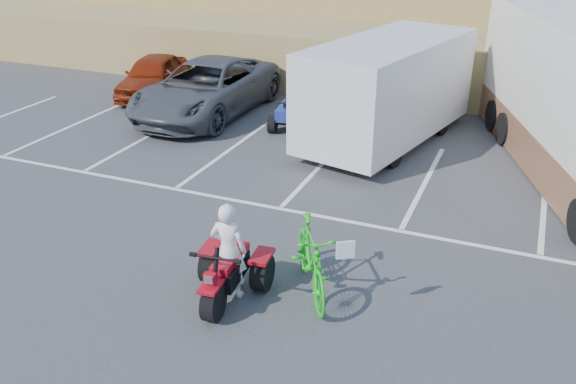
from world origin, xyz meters
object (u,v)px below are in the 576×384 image
at_px(green_dirt_bike, 311,259).
at_px(cargo_trailer, 388,88).
at_px(rider, 229,250).
at_px(quad_atv_blue, 291,128).
at_px(red_trike_atv, 228,298).
at_px(grey_pickup, 207,88).
at_px(quad_atv_green, 298,120).
at_px(red_car, 153,75).

distance_m(green_dirt_bike, cargo_trailer, 7.91).
bearing_deg(cargo_trailer, rider, -80.45).
bearing_deg(quad_atv_blue, red_trike_atv, -84.47).
distance_m(grey_pickup, quad_atv_green, 3.08).
relative_size(green_dirt_bike, cargo_trailer, 0.33).
bearing_deg(red_car, green_dirt_bike, -58.17).
bearing_deg(rider, cargo_trailer, -99.89).
relative_size(red_trike_atv, grey_pickup, 0.27).
height_order(cargo_trailer, quad_atv_blue, cargo_trailer).
height_order(red_trike_atv, quad_atv_blue, red_trike_atv).
relative_size(red_trike_atv, quad_atv_green, 1.16).
distance_m(grey_pickup, cargo_trailer, 5.97).
bearing_deg(red_car, grey_pickup, -36.64).
bearing_deg(rider, grey_pickup, -64.65).
relative_size(cargo_trailer, quad_atv_green, 4.51).
distance_m(red_car, quad_atv_green, 5.85).
bearing_deg(quad_atv_green, red_car, 164.49).
xyz_separation_m(grey_pickup, quad_atv_blue, (3.02, -0.32, -0.85)).
distance_m(rider, red_car, 12.93).
bearing_deg(quad_atv_blue, red_car, 155.45).
relative_size(red_trike_atv, quad_atv_blue, 1.13).
relative_size(rider, green_dirt_bike, 0.79).
bearing_deg(green_dirt_bike, cargo_trailer, 63.35).
relative_size(green_dirt_bike, red_car, 0.53).
bearing_deg(red_car, rider, -63.91).
bearing_deg(quad_atv_blue, grey_pickup, 164.21).
bearing_deg(red_trike_atv, quad_atv_blue, 99.23).
distance_m(red_trike_atv, quad_atv_blue, 8.91).
xyz_separation_m(cargo_trailer, quad_atv_blue, (-2.90, 0.04, -1.55)).
distance_m(red_trike_atv, rider, 0.88).
distance_m(rider, cargo_trailer, 8.46).
xyz_separation_m(rider, grey_pickup, (-5.35, 8.76, -0.02)).
bearing_deg(cargo_trailer, grey_pickup, -170.05).
bearing_deg(red_trike_atv, green_dirt_bike, 24.78).
distance_m(rider, quad_atv_blue, 8.80).
relative_size(green_dirt_bike, quad_atv_green, 1.50).
bearing_deg(quad_atv_green, rider, -83.83).
bearing_deg(grey_pickup, green_dirt_bike, -50.18).
height_order(green_dirt_bike, quad_atv_blue, green_dirt_bike).
relative_size(grey_pickup, cargo_trailer, 0.93).
bearing_deg(red_car, quad_atv_green, -20.26).
bearing_deg(green_dirt_bike, rider, 173.52).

